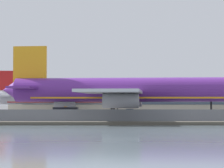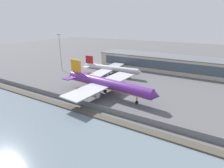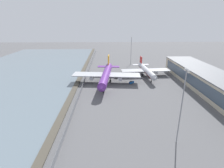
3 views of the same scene
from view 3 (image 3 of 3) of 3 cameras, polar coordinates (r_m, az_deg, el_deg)
The scene contains 10 objects.
ground_plane at distance 103.75m, azimuth -0.94°, elevation -1.56°, with size 500.00×500.00×0.00m, color #565659.
shoreline_seawall at distance 105.46m, azimuth -12.15°, elevation -1.51°, with size 320.00×3.00×0.50m.
perimeter_fence at distance 104.41m, azimuth -9.75°, elevation -1.05°, with size 280.00×0.10×2.26m.
cargo_jet_purple at distance 111.69m, azimuth -1.92°, elevation 3.05°, with size 51.11×44.16×14.73m.
passenger_jet_silver at distance 129.17m, azimuth 11.03°, elevation 4.44°, with size 41.35×35.73×11.55m.
baggage_tug at distance 113.01m, azimuth 6.43°, elevation 0.57°, with size 3.38×3.41×1.80m.
ops_van at distance 124.92m, azimuth 1.56°, elevation 2.79°, with size 5.30×2.37×2.48m.
terminal_building at distance 109.61m, azimuth 31.01°, elevation -0.40°, with size 111.29×20.13×10.43m.
apron_light_mast_apron_west at distance 57.75m, azimuth 21.82°, elevation -6.22°, with size 3.20×0.40×24.92m.
apron_light_mast_apron_east at distance 160.98m, azimuth 6.26°, elevation 11.11°, with size 3.20×0.40×25.11m.
Camera 3 is at (96.67, -1.07, 37.65)m, focal length 28.00 mm.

